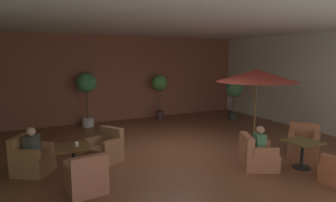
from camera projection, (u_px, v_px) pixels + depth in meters
The scene contains 18 objects.
ground_plane at pixel (175, 151), 8.41m from camera, with size 11.30×9.60×0.02m, color brown.
wall_back_brick at pixel (123, 78), 12.34m from camera, with size 11.30×0.08×3.56m, color brown.
wall_right_plain at pixel (310, 82), 10.64m from camera, with size 0.08×9.60×3.56m, color silver.
ceiling_slab at pixel (176, 23), 7.87m from camera, with size 11.30×9.60×0.06m, color silver.
cafe_table_front_left at pixel (73, 153), 6.60m from camera, with size 0.82×0.82×0.68m.
armchair_front_left_north at pixel (106, 150), 7.48m from camera, with size 0.99×0.98×0.86m.
armchair_front_left_east at pixel (31, 159), 6.74m from camera, with size 1.03×1.03×0.89m.
armchair_front_left_south at pixel (86, 178), 5.77m from camera, with size 0.78×0.79×0.83m.
cafe_table_front_right at pixel (303, 148), 7.02m from camera, with size 0.74×0.74×0.68m.
armchair_front_right_east at pixel (304, 143), 8.01m from camera, with size 1.09×1.08×0.85m.
armchair_front_right_south at pixel (257, 156), 7.04m from camera, with size 1.03×0.99×0.83m.
patio_umbrella_tall_red at pixel (257, 76), 9.36m from camera, with size 2.62×2.62×2.29m.
potted_tree_left_corner at pixel (160, 87), 12.44m from camera, with size 0.68×0.68×1.93m.
potted_tree_mid_left at pixel (234, 93), 12.42m from camera, with size 0.71×0.71×1.69m.
potted_tree_mid_right at pixel (87, 88), 11.12m from camera, with size 0.77×0.77×2.10m.
patron_blue_shirt at pixel (32, 143), 6.67m from camera, with size 0.39×0.44×0.65m.
patron_by_window at pixel (260, 140), 6.98m from camera, with size 0.34×0.39×0.65m.
iced_drink_cup at pixel (77, 144), 6.58m from camera, with size 0.08×0.08×0.11m, color white.
Camera 1 is at (-3.84, -7.13, 2.68)m, focal length 31.02 mm.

